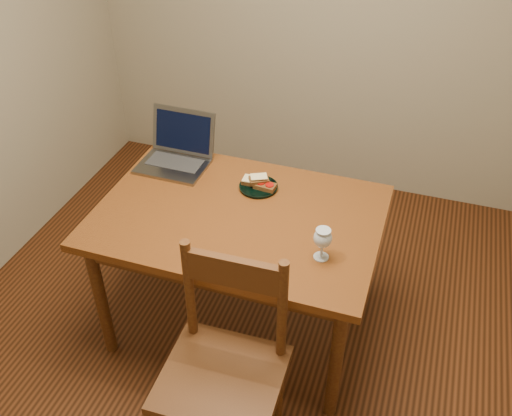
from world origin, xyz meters
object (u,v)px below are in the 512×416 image
(milk_glass, at_px, (322,244))
(chair, at_px, (224,363))
(laptop, at_px, (178,150))
(table, at_px, (238,228))
(plate, at_px, (258,187))

(milk_glass, bearing_deg, chair, -117.30)
(chair, bearing_deg, laptop, 120.86)
(chair, xyz_separation_m, laptop, (-0.63, 0.99, 0.27))
(table, height_order, chair, chair)
(table, bearing_deg, chair, -74.99)
(table, relative_size, chair, 2.61)
(plate, distance_m, milk_glass, 0.57)
(table, distance_m, milk_glass, 0.49)
(plate, bearing_deg, chair, -80.23)
(table, distance_m, laptop, 0.57)
(plate, bearing_deg, table, -96.70)
(milk_glass, distance_m, laptop, 1.01)
(table, xyz_separation_m, plate, (0.03, 0.22, 0.09))
(chair, relative_size, milk_glass, 3.33)
(laptop, bearing_deg, chair, -56.91)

